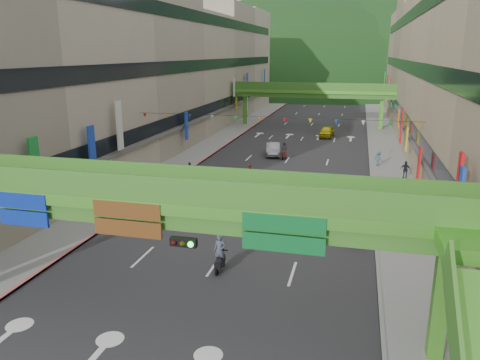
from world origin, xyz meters
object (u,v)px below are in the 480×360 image
scooter_rider_mid (250,174)px  car_silver (273,149)px  car_yellow (327,132)px  pedestrian_red (458,318)px  scooter_rider_near (220,254)px  overpass_near (187,220)px

scooter_rider_mid → car_silver: (-0.13, 12.93, -0.21)m
scooter_rider_mid → car_yellow: bearing=79.2°
pedestrian_red → car_yellow: bearing=115.4°
car_silver → scooter_rider_near: bearing=-95.2°
car_yellow → pedestrian_red: bearing=-74.2°
pedestrian_red → car_silver: bearing=127.5°
overpass_near → scooter_rider_mid: (-2.84, 23.85, -4.26)m
car_silver → pedestrian_red: bearing=-77.3°
scooter_rider_mid → car_silver: bearing=90.6°
overpass_near → scooter_rider_mid: bearing=96.8°
overpass_near → car_silver: 37.17m
scooter_rider_mid → car_yellow: 27.54m
scooter_rider_near → car_yellow: (2.75, 44.91, -0.26)m
scooter_rider_mid → car_yellow: (5.16, 27.05, -0.18)m
car_silver → car_yellow: car_yellow is taller
car_silver → car_yellow: bearing=59.6°
overpass_near → pedestrian_red: 12.36m
car_silver → pedestrian_red: (14.23, -34.17, 0.10)m
overpass_near → scooter_rider_mid: 24.40m
car_yellow → pedestrian_red: pedestrian_red is taller
scooter_rider_near → pedestrian_red: bearing=-16.1°
overpass_near → scooter_rider_mid: size_ratio=15.02×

